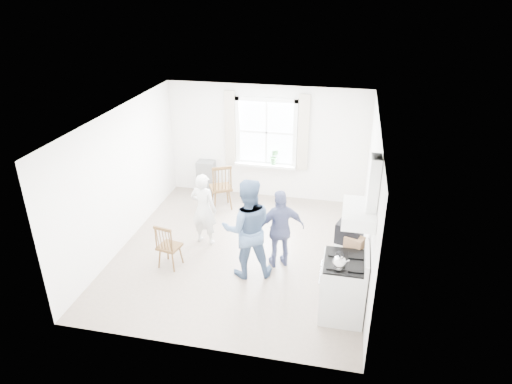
% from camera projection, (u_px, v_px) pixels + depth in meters
% --- Properties ---
extents(room_shell, '(4.62, 5.12, 2.64)m').
position_uv_depth(room_shell, '(240.00, 189.00, 8.01)').
color(room_shell, gray).
rests_on(room_shell, ground).
extents(window_assembly, '(1.88, 0.24, 1.70)m').
position_uv_depth(window_assembly, '(266.00, 137.00, 10.10)').
color(window_assembly, white).
rests_on(window_assembly, room_shell).
extents(range_hood, '(0.45, 0.76, 0.94)m').
position_uv_depth(range_hood, '(364.00, 203.00, 6.17)').
color(range_hood, white).
rests_on(range_hood, room_shell).
extents(shelf_unit, '(0.40, 0.30, 0.80)m').
position_uv_depth(shelf_unit, '(206.00, 177.00, 10.72)').
color(shelf_unit, slate).
rests_on(shelf_unit, ground).
extents(gas_stove, '(0.68, 0.76, 1.12)m').
position_uv_depth(gas_stove, '(343.00, 287.00, 6.81)').
color(gas_stove, silver).
rests_on(gas_stove, ground).
extents(kettle, '(0.20, 0.20, 0.28)m').
position_uv_depth(kettle, '(339.00, 263.00, 6.41)').
color(kettle, silver).
rests_on(kettle, gas_stove).
extents(low_cabinet, '(0.50, 0.55, 0.90)m').
position_uv_depth(low_cabinet, '(349.00, 263.00, 7.43)').
color(low_cabinet, white).
rests_on(low_cabinet, ground).
extents(stereo_stack, '(0.46, 0.43, 0.33)m').
position_uv_depth(stereo_stack, '(349.00, 232.00, 7.12)').
color(stereo_stack, black).
rests_on(stereo_stack, low_cabinet).
extents(cardboard_box, '(0.34, 0.29, 0.18)m').
position_uv_depth(cardboard_box, '(354.00, 242.00, 7.00)').
color(cardboard_box, '#9F734D').
rests_on(cardboard_box, low_cabinet).
extents(windsor_chair_a, '(0.60, 0.59, 1.06)m').
position_uv_depth(windsor_chair_a, '(222.00, 183.00, 9.84)').
color(windsor_chair_a, '#4F3419').
rests_on(windsor_chair_a, ground).
extents(windsor_chair_b, '(0.43, 0.42, 0.86)m').
position_uv_depth(windsor_chair_b, '(166.00, 243.00, 7.86)').
color(windsor_chair_b, '#4F3419').
rests_on(windsor_chair_b, ground).
extents(person_left, '(0.61, 0.61, 1.43)m').
position_uv_depth(person_left, '(204.00, 209.00, 8.57)').
color(person_left, silver).
rests_on(person_left, ground).
extents(person_mid, '(1.08, 1.08, 1.78)m').
position_uv_depth(person_mid, '(247.00, 229.00, 7.58)').
color(person_mid, '#4A638A').
rests_on(person_mid, ground).
extents(person_right, '(1.13, 1.13, 1.45)m').
position_uv_depth(person_right, '(281.00, 229.00, 7.88)').
color(person_right, navy).
rests_on(person_right, ground).
extents(potted_plant, '(0.23, 0.23, 0.36)m').
position_uv_depth(potted_plant, '(274.00, 157.00, 10.18)').
color(potted_plant, '#327132').
rests_on(potted_plant, window_assembly).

